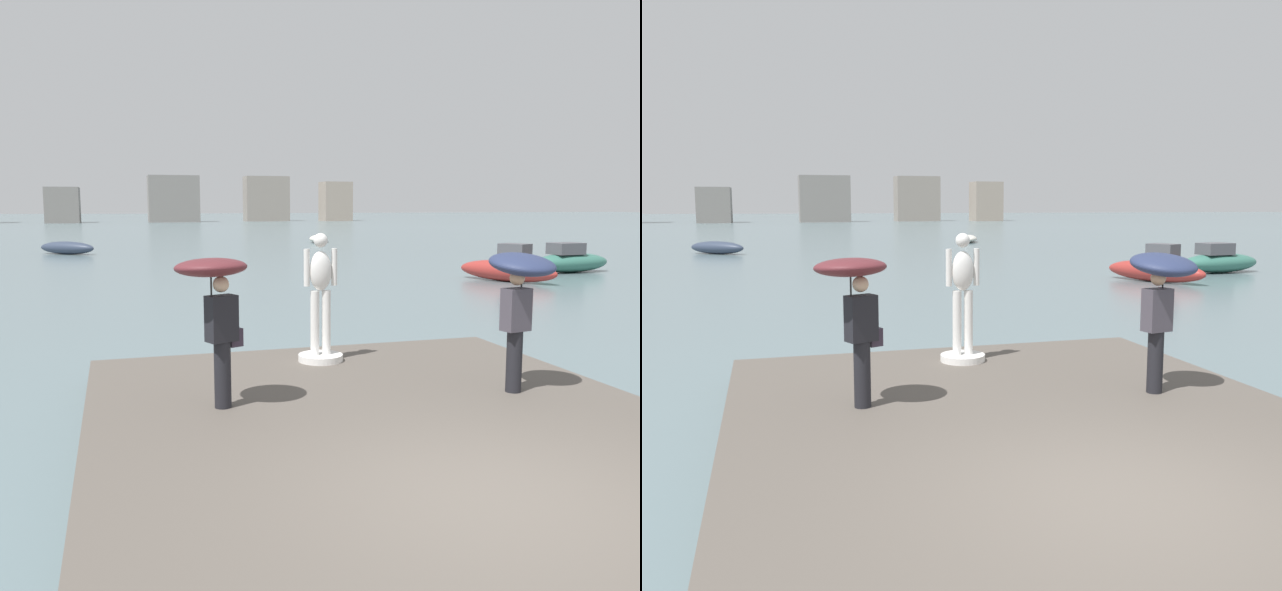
{
  "view_description": "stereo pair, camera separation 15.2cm",
  "coord_description": "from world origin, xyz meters",
  "views": [
    {
      "loc": [
        -3.21,
        -5.27,
        3.04
      ],
      "look_at": [
        0.0,
        5.42,
        1.55
      ],
      "focal_mm": 38.43,
      "sensor_mm": 36.0,
      "label": 1
    },
    {
      "loc": [
        -3.07,
        -5.32,
        3.04
      ],
      "look_at": [
        0.0,
        5.42,
        1.55
      ],
      "focal_mm": 38.43,
      "sensor_mm": 36.0,
      "label": 2
    }
  ],
  "objects": [
    {
      "name": "statue_white_figure",
      "position": [
        0.07,
        5.62,
        1.3
      ],
      "size": [
        0.76,
        0.76,
        2.17
      ],
      "color": "white",
      "rests_on": "pier"
    },
    {
      "name": "onlooker_right",
      "position": [
        2.21,
        3.03,
        1.93
      ],
      "size": [
        1.08,
        1.11,
        2.02
      ],
      "color": "black",
      "rests_on": "pier"
    },
    {
      "name": "pier",
      "position": [
        0.0,
        1.88,
        0.2
      ],
      "size": [
        7.36,
        9.76,
        0.4
      ],
      "primitive_type": "cube",
      "color": "#564F47",
      "rests_on": "ground"
    },
    {
      "name": "boat_far",
      "position": [
        -6.03,
        39.6,
        0.39
      ],
      "size": [
        3.78,
        3.3,
        0.79
      ],
      "color": "#2D384C",
      "rests_on": "ground"
    },
    {
      "name": "boat_mid",
      "position": [
        12.68,
        48.06,
        0.3
      ],
      "size": [
        2.62,
        4.22,
        0.59
      ],
      "color": "silver",
      "rests_on": "ground"
    },
    {
      "name": "onlooker_left",
      "position": [
        -2.01,
        3.41,
        1.92
      ],
      "size": [
        1.22,
        1.22,
        1.99
      ],
      "color": "black",
      "rests_on": "pier"
    },
    {
      "name": "ground_plane",
      "position": [
        0.0,
        40.0,
        0.0
      ],
      "size": [
        400.0,
        400.0,
        0.0
      ],
      "primitive_type": "plane",
      "color": "slate"
    },
    {
      "name": "distant_skyline",
      "position": [
        -7.64,
        120.16,
        4.82
      ],
      "size": [
        79.07,
        11.49,
        12.58
      ],
      "color": "#A89989",
      "rests_on": "ground"
    },
    {
      "name": "boat_near",
      "position": [
        11.74,
        18.53,
        0.52
      ],
      "size": [
        2.78,
        4.38,
        1.52
      ],
      "color": "#9E2D28",
      "rests_on": "ground"
    },
    {
      "name": "boat_leftward",
      "position": [
        16.45,
        20.96,
        0.52
      ],
      "size": [
        4.15,
        1.75,
        1.34
      ],
      "color": "#336B5B",
      "rests_on": "ground"
    }
  ]
}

